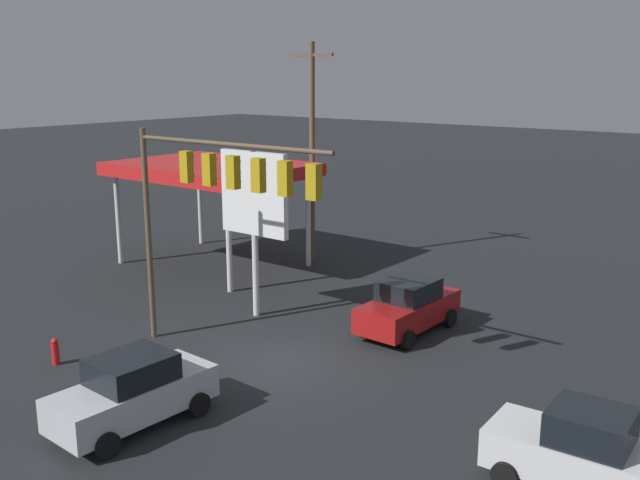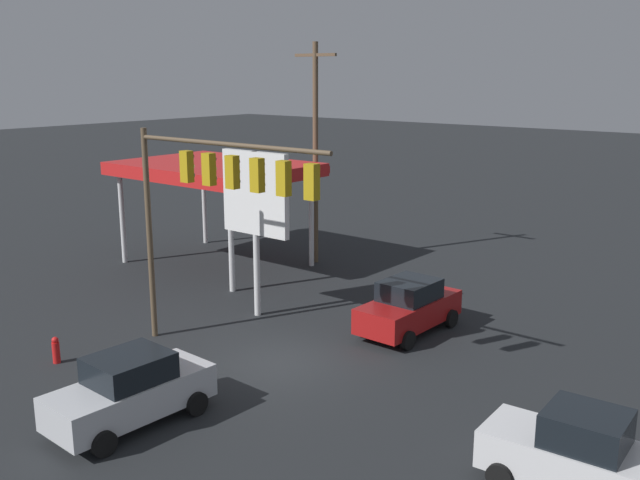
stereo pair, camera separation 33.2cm
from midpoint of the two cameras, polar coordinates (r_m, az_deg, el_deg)
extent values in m
plane|color=black|center=(23.30, -3.50, -9.77)|extent=(200.00, 200.00, 0.00)
cylinder|color=brown|center=(25.09, -13.92, 0.33)|extent=(0.20, 0.20, 7.32)
cylinder|color=brown|center=(21.59, -7.85, 7.59)|extent=(7.93, 0.14, 0.14)
cube|color=#B79314|center=(23.05, -11.03, 5.77)|extent=(0.36, 0.28, 1.00)
sphere|color=#360505|center=(23.13, -10.72, 6.56)|extent=(0.22, 0.22, 0.22)
sphere|color=yellow|center=(23.17, -10.69, 5.82)|extent=(0.22, 0.22, 0.22)
sphere|color=black|center=(23.21, -10.65, 5.09)|extent=(0.22, 0.22, 0.22)
cube|color=#B79314|center=(22.28, -9.28, 5.59)|extent=(0.36, 0.28, 1.00)
sphere|color=#360505|center=(22.37, -8.96, 6.41)|extent=(0.22, 0.22, 0.22)
sphere|color=yellow|center=(22.41, -8.94, 5.64)|extent=(0.22, 0.22, 0.22)
sphere|color=black|center=(22.45, -8.91, 4.89)|extent=(0.22, 0.22, 0.22)
cube|color=#B79314|center=(21.54, -7.41, 5.39)|extent=(0.36, 0.28, 1.00)
sphere|color=#360505|center=(21.63, -7.09, 6.24)|extent=(0.22, 0.22, 0.22)
sphere|color=yellow|center=(21.67, -7.07, 5.45)|extent=(0.22, 0.22, 0.22)
sphere|color=black|center=(21.71, -7.04, 4.66)|extent=(0.22, 0.22, 0.22)
cube|color=#B79314|center=(20.82, -5.42, 5.17)|extent=(0.36, 0.28, 1.00)
sphere|color=#360505|center=(20.92, -5.08, 6.05)|extent=(0.22, 0.22, 0.22)
sphere|color=yellow|center=(20.96, -5.07, 5.23)|extent=(0.22, 0.22, 0.22)
sphere|color=black|center=(21.00, -5.05, 4.42)|extent=(0.22, 0.22, 0.22)
cube|color=#B79314|center=(20.13, -3.28, 4.93)|extent=(0.36, 0.28, 1.00)
sphere|color=#360505|center=(20.23, -2.94, 5.84)|extent=(0.22, 0.22, 0.22)
sphere|color=yellow|center=(20.27, -2.93, 4.99)|extent=(0.22, 0.22, 0.22)
sphere|color=black|center=(20.31, -2.92, 4.16)|extent=(0.22, 0.22, 0.22)
cube|color=#B79314|center=(19.47, -1.00, 4.67)|extent=(0.36, 0.28, 1.00)
sphere|color=#360505|center=(19.57, -0.66, 5.60)|extent=(0.22, 0.22, 0.22)
sphere|color=yellow|center=(19.61, -0.65, 4.73)|extent=(0.22, 0.22, 0.22)
sphere|color=black|center=(19.66, -0.65, 3.87)|extent=(0.22, 0.22, 0.22)
cylinder|color=brown|center=(34.16, -0.91, 6.77)|extent=(0.26, 0.26, 10.49)
cube|color=brown|center=(33.95, -0.94, 14.59)|extent=(2.40, 0.14, 0.14)
cube|color=red|center=(34.19, -9.01, 5.62)|extent=(8.76, 6.49, 0.60)
cube|color=red|center=(36.47, -5.23, 6.20)|extent=(8.76, 0.06, 0.36)
cylinder|color=silver|center=(33.94, -1.22, 1.49)|extent=(0.24, 0.24, 4.35)
cylinder|color=silver|center=(39.09, -9.82, 2.86)|extent=(0.24, 0.24, 4.35)
cylinder|color=silver|center=(30.14, -7.62, -0.14)|extent=(0.24, 0.24, 4.35)
cylinder|color=silver|center=(35.84, -16.09, 1.60)|extent=(0.24, 0.24, 4.35)
cylinder|color=silver|center=(26.81, -5.59, 0.36)|extent=(0.24, 0.24, 6.30)
cube|color=white|center=(26.50, -5.67, 3.73)|extent=(3.14, 0.24, 3.11)
cube|color=black|center=(26.59, -5.48, 3.76)|extent=(2.19, 0.04, 1.09)
cube|color=maroon|center=(25.82, 6.70, -5.64)|extent=(1.89, 4.44, 0.90)
cube|color=black|center=(25.57, 6.75, -3.95)|extent=(1.70, 2.03, 0.70)
cylinder|color=black|center=(24.37, 6.66, -7.94)|extent=(0.23, 0.66, 0.66)
cylinder|color=black|center=(25.34, 3.14, -7.02)|extent=(0.23, 0.66, 0.66)
cylinder|color=black|center=(26.68, 10.02, -6.15)|extent=(0.23, 0.66, 0.66)
cylinder|color=black|center=(27.57, 6.68, -5.39)|extent=(0.23, 0.66, 0.66)
cube|color=silver|center=(17.47, 19.10, -16.07)|extent=(3.89, 1.90, 0.90)
cube|color=black|center=(17.03, 20.31, -13.82)|extent=(1.78, 1.65, 0.76)
cylinder|color=black|center=(17.28, 14.01, -17.77)|extent=(0.63, 0.25, 0.62)
cylinder|color=black|center=(18.72, 16.03, -15.33)|extent=(0.63, 0.25, 0.62)
cylinder|color=black|center=(18.22, 23.68, -16.83)|extent=(0.63, 0.25, 0.62)
cube|color=silver|center=(19.84, -15.18, -12.04)|extent=(1.97, 4.47, 0.90)
cube|color=black|center=(19.52, -15.32, -9.92)|extent=(1.73, 2.06, 0.70)
cylinder|color=black|center=(18.67, -17.16, -15.43)|extent=(0.25, 0.67, 0.66)
cylinder|color=black|center=(20.10, -20.08, -13.50)|extent=(0.25, 0.67, 0.66)
cylinder|color=black|center=(20.12, -10.14, -12.82)|extent=(0.25, 0.67, 0.66)
cylinder|color=black|center=(21.45, -13.34, -11.27)|extent=(0.25, 0.67, 0.66)
cylinder|color=red|center=(24.57, -20.77, -8.52)|extent=(0.24, 0.24, 0.70)
sphere|color=red|center=(24.42, -20.85, -7.61)|extent=(0.22, 0.22, 0.22)
camera|label=1|loc=(0.17, -90.40, -0.10)|focal=40.00mm
camera|label=2|loc=(0.17, 89.60, 0.10)|focal=40.00mm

